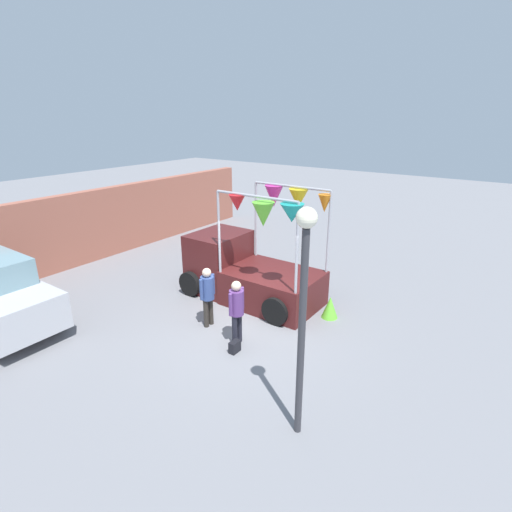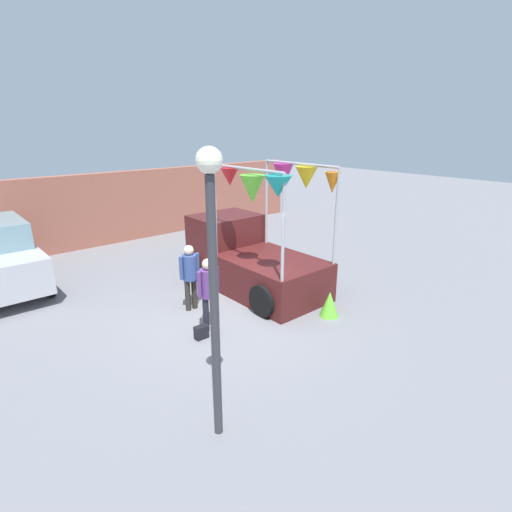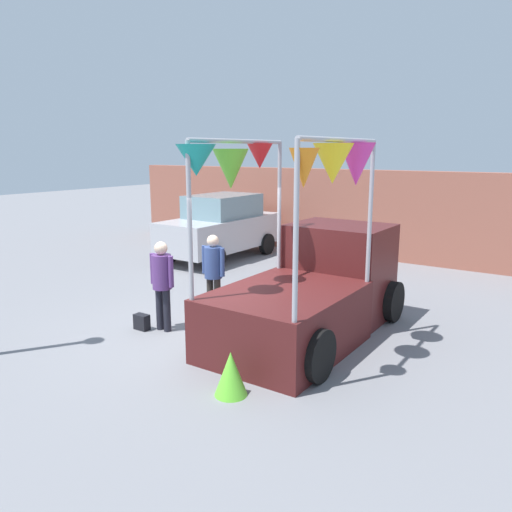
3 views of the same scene
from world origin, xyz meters
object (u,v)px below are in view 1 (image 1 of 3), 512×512
object	(u,v)px
person_customer	(237,307)
person_vendor	(208,292)
handbag	(235,347)
folded_kite_bundle_lime	(330,307)
vendor_truck	(245,267)
street_lamp	(303,296)

from	to	relation	value
person_customer	person_vendor	size ratio (longest dim) A/B	1.01
handbag	folded_kite_bundle_lime	size ratio (longest dim) A/B	0.47
vendor_truck	handbag	bearing A→B (deg)	-147.96
street_lamp	folded_kite_bundle_lime	xyz separation A→B (m)	(4.09, 1.34, -2.29)
folded_kite_bundle_lime	street_lamp	bearing A→B (deg)	-161.89
vendor_truck	person_customer	xyz separation A→B (m)	(-2.25, -1.43, 0.05)
vendor_truck	handbag	world-z (taller)	vendor_truck
vendor_truck	person_customer	size ratio (longest dim) A/B	2.57
person_customer	handbag	world-z (taller)	person_customer
person_vendor	person_customer	bearing A→B (deg)	-102.15
person_vendor	handbag	size ratio (longest dim) A/B	5.70
street_lamp	folded_kite_bundle_lime	distance (m)	4.87
person_vendor	folded_kite_bundle_lime	distance (m)	3.32
vendor_truck	person_customer	world-z (taller)	vendor_truck
person_vendor	folded_kite_bundle_lime	bearing A→B (deg)	-47.20
person_vendor	vendor_truck	bearing A→B (deg)	8.58
handbag	folded_kite_bundle_lime	distance (m)	3.00
person_customer	street_lamp	bearing A→B (deg)	-122.14
vendor_truck	street_lamp	xyz separation A→B (m)	(-3.88, -4.03, 1.67)
person_vendor	street_lamp	world-z (taller)	street_lamp
vendor_truck	person_customer	distance (m)	2.67
person_customer	handbag	distance (m)	0.92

